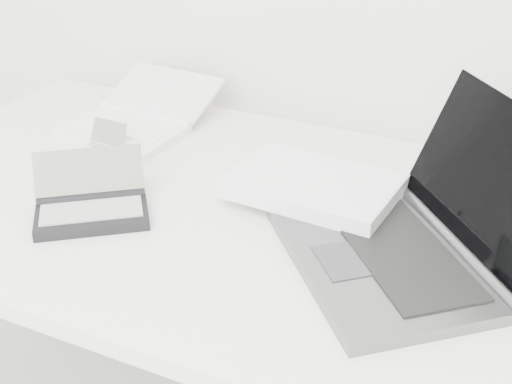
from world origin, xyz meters
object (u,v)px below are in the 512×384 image
at_px(desk, 281,238).
at_px(palmtop_charcoal, 91,205).
at_px(netbook_open_white, 135,120).
at_px(laptop_large, 373,216).

height_order(desk, palmtop_charcoal, palmtop_charcoal).
xyz_separation_m(desk, palmtop_charcoal, (-0.30, -0.14, 0.07)).
distance_m(desk, palmtop_charcoal, 0.34).
bearing_deg(netbook_open_white, desk, -21.40).
bearing_deg(palmtop_charcoal, desk, -12.17).
height_order(desk, netbook_open_white, netbook_open_white).
height_order(desk, laptop_large, laptop_large).
bearing_deg(laptop_large, palmtop_charcoal, -114.09).
bearing_deg(desk, palmtop_charcoal, -154.88).
distance_m(desk, laptop_large, 0.18).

